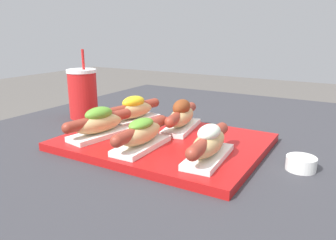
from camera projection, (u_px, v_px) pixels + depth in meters
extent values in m
cube|color=#B71414|center=(164.00, 142.00, 0.78)|extent=(0.45, 0.35, 0.02)
cube|color=white|center=(100.00, 134.00, 0.78)|extent=(0.09, 0.16, 0.01)
ellipsoid|color=tan|center=(99.00, 123.00, 0.77)|extent=(0.07, 0.14, 0.04)
cylinder|color=maroon|center=(99.00, 120.00, 0.77)|extent=(0.06, 0.17, 0.03)
sphere|color=maroon|center=(67.00, 128.00, 0.71)|extent=(0.03, 0.03, 0.03)
sphere|color=maroon|center=(126.00, 114.00, 0.83)|extent=(0.03, 0.03, 0.03)
ellipsoid|color=#5B992D|center=(99.00, 114.00, 0.77)|extent=(0.05, 0.08, 0.03)
cube|color=white|center=(142.00, 145.00, 0.71)|extent=(0.06, 0.15, 0.01)
ellipsoid|color=tan|center=(141.00, 133.00, 0.70)|extent=(0.05, 0.14, 0.04)
cylinder|color=maroon|center=(141.00, 130.00, 0.70)|extent=(0.03, 0.17, 0.03)
sphere|color=maroon|center=(116.00, 141.00, 0.63)|extent=(0.03, 0.03, 0.03)
sphere|color=maroon|center=(162.00, 121.00, 0.77)|extent=(0.03, 0.03, 0.03)
ellipsoid|color=#5B992D|center=(141.00, 124.00, 0.69)|extent=(0.04, 0.07, 0.02)
cube|color=white|center=(208.00, 157.00, 0.64)|extent=(0.07, 0.16, 0.01)
ellipsoid|color=tan|center=(209.00, 143.00, 0.64)|extent=(0.06, 0.14, 0.04)
cylinder|color=maroon|center=(209.00, 140.00, 0.64)|extent=(0.04, 0.17, 0.03)
sphere|color=maroon|center=(192.00, 154.00, 0.56)|extent=(0.03, 0.03, 0.03)
sphere|color=maroon|center=(222.00, 128.00, 0.71)|extent=(0.03, 0.03, 0.03)
ellipsoid|color=silver|center=(209.00, 132.00, 0.63)|extent=(0.05, 0.08, 0.03)
cube|color=white|center=(134.00, 120.00, 0.91)|extent=(0.09, 0.16, 0.01)
ellipsoid|color=tan|center=(134.00, 110.00, 0.90)|extent=(0.07, 0.14, 0.04)
cylinder|color=maroon|center=(134.00, 108.00, 0.90)|extent=(0.06, 0.17, 0.03)
sphere|color=maroon|center=(109.00, 113.00, 0.84)|extent=(0.03, 0.03, 0.03)
sphere|color=maroon|center=(155.00, 103.00, 0.96)|extent=(0.03, 0.03, 0.03)
ellipsoid|color=yellow|center=(133.00, 102.00, 0.89)|extent=(0.05, 0.08, 0.03)
cube|color=white|center=(181.00, 127.00, 0.84)|extent=(0.08, 0.16, 0.01)
ellipsoid|color=tan|center=(181.00, 117.00, 0.83)|extent=(0.07, 0.14, 0.04)
cylinder|color=maroon|center=(182.00, 114.00, 0.83)|extent=(0.05, 0.17, 0.03)
sphere|color=maroon|center=(170.00, 122.00, 0.75)|extent=(0.03, 0.03, 0.03)
sphere|color=maroon|center=(191.00, 107.00, 0.91)|extent=(0.03, 0.03, 0.03)
ellipsoid|color=brown|center=(182.00, 107.00, 0.83)|extent=(0.05, 0.08, 0.04)
cylinder|color=white|center=(301.00, 163.00, 0.64)|extent=(0.06, 0.06, 0.03)
cylinder|color=red|center=(302.00, 159.00, 0.64)|extent=(0.05, 0.05, 0.01)
cylinder|color=red|center=(83.00, 95.00, 1.01)|extent=(0.09, 0.09, 0.14)
cylinder|color=white|center=(81.00, 71.00, 0.99)|extent=(0.09, 0.09, 0.01)
cylinder|color=red|center=(83.00, 59.00, 0.98)|extent=(0.01, 0.01, 0.06)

